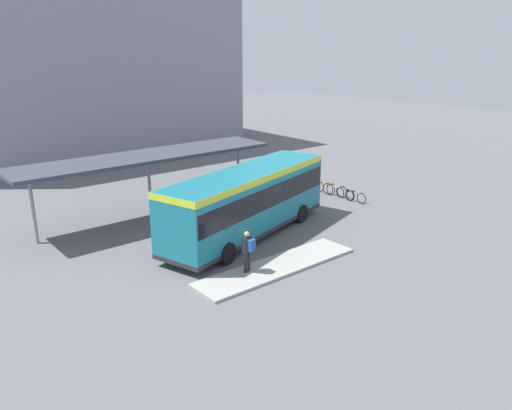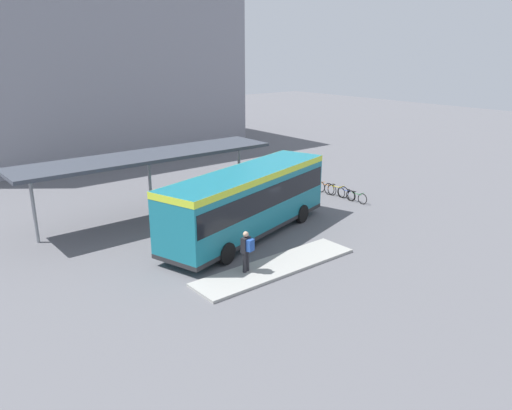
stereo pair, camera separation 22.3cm
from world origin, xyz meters
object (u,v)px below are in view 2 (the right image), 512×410
Objects in this scene: pedestrian_waiting at (247,249)px; bicycle_green at (356,197)px; bicycle_blue at (346,194)px; bicycle_orange at (326,188)px; bicycle_yellow at (336,190)px; city_bus at (248,198)px; potted_planter_near_shelter at (185,217)px.

pedestrian_waiting is 11.66m from bicycle_green.
bicycle_orange is at bearing 6.14° from bicycle_blue.
bicycle_yellow is 1.07× the size of bicycle_orange.
city_bus is 8.61× the size of potted_planter_near_shelter.
bicycle_yellow is (11.07, 5.24, -0.72)m from pedestrian_waiting.
pedestrian_waiting is at bearing -73.02° from bicycle_yellow.
city_bus reaches higher than potted_planter_near_shelter.
bicycle_green is 0.87× the size of bicycle_yellow.
bicycle_yellow is (0.01, 1.61, 0.05)m from bicycle_green.
bicycle_yellow is at bearing 5.98° from bicycle_blue.
pedestrian_waiting is 0.98× the size of bicycle_yellow.
bicycle_orange is (-0.01, 2.41, 0.02)m from bicycle_green.
pedestrian_waiting reaches higher than bicycle_green.
bicycle_orange is 10.23m from potted_planter_near_shelter.
bicycle_orange is 1.33× the size of potted_planter_near_shelter.
bicycle_blue is at bearing -9.15° from city_bus.
bicycle_green is (8.33, 0.23, -1.56)m from city_bus.
bicycle_yellow is at bearing -4.41° from potted_planter_near_shelter.
bicycle_green is 0.99× the size of bicycle_blue.
potted_planter_near_shelter reaches higher than bicycle_orange.
pedestrian_waiting is 12.26m from bicycle_yellow.
potted_planter_near_shelter is (0.82, 6.03, -0.46)m from pedestrian_waiting.
potted_planter_near_shelter is (-10.22, -0.01, 0.29)m from bicycle_orange.
pedestrian_waiting is 1.04× the size of bicycle_orange.
potted_planter_near_shelter is at bearing -24.25° from pedestrian_waiting.
potted_planter_near_shelter reaches higher than bicycle_yellow.
city_bus is at bearing -54.09° from potted_planter_near_shelter.
bicycle_yellow is 10.28m from potted_planter_near_shelter.
potted_planter_near_shelter is (-1.90, 2.63, -1.24)m from city_bus.
bicycle_green is at bearing -14.62° from city_bus.
bicycle_orange reaches higher than bicycle_green.
pedestrian_waiting is 11.96m from bicycle_blue.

